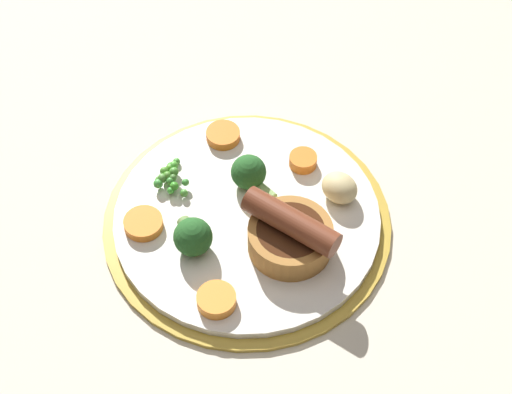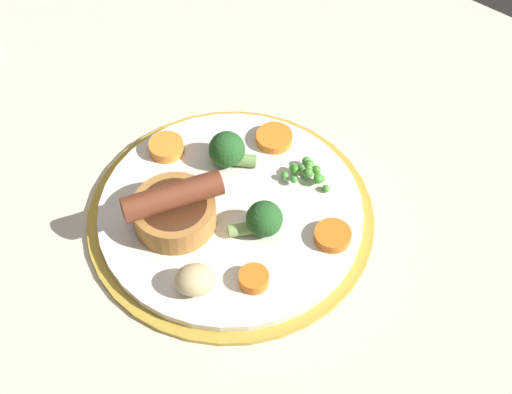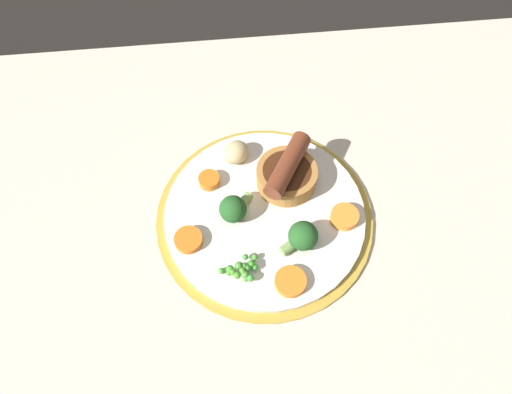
{
  "view_description": "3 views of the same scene",
  "coord_description": "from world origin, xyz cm",
  "px_view_note": "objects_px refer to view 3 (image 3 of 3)",
  "views": [
    {
      "loc": [
        -44.54,
        -8.69,
        72.35
      ],
      "look_at": [
        6.53,
        -5.63,
        5.87
      ],
      "focal_mm": 60.0,
      "sensor_mm": 36.0,
      "label": 1
    },
    {
      "loc": [
        37.94,
        -44.02,
        71.96
      ],
      "look_at": [
        7.15,
        -3.06,
        6.15
      ],
      "focal_mm": 60.0,
      "sensor_mm": 36.0,
      "label": 2
    },
    {
      "loc": [
        9.48,
        23.43,
        56.89
      ],
      "look_at": [
        6.25,
        -6.5,
        5.62
      ],
      "focal_mm": 32.0,
      "sensor_mm": 36.0,
      "label": 3
    }
  ],
  "objects_px": {
    "pea_pile": "(241,269)",
    "carrot_slice_2": "(209,180)",
    "broccoli_floret_near": "(234,208)",
    "potato_chunk_0": "(236,152)",
    "carrot_slice_1": "(344,217)",
    "carrot_slice_4": "(290,282)",
    "carrot_slice_0": "(189,240)",
    "sausage_pudding": "(287,173)",
    "dinner_plate": "(264,215)",
    "broccoli_floret_far": "(302,235)"
  },
  "relations": [
    {
      "from": "potato_chunk_0",
      "to": "carrot_slice_2",
      "type": "bearing_deg",
      "value": 43.16
    },
    {
      "from": "sausage_pudding",
      "to": "carrot_slice_1",
      "type": "bearing_deg",
      "value": 77.66
    },
    {
      "from": "carrot_slice_4",
      "to": "pea_pile",
      "type": "bearing_deg",
      "value": -19.17
    },
    {
      "from": "carrot_slice_0",
      "to": "dinner_plate",
      "type": "bearing_deg",
      "value": -162.31
    },
    {
      "from": "carrot_slice_4",
      "to": "carrot_slice_0",
      "type": "bearing_deg",
      "value": -29.65
    },
    {
      "from": "dinner_plate",
      "to": "broccoli_floret_far",
      "type": "distance_m",
      "value": 0.07
    },
    {
      "from": "broccoli_floret_far",
      "to": "carrot_slice_0",
      "type": "bearing_deg",
      "value": 143.97
    },
    {
      "from": "dinner_plate",
      "to": "carrot_slice_4",
      "type": "height_order",
      "value": "carrot_slice_4"
    },
    {
      "from": "potato_chunk_0",
      "to": "carrot_slice_4",
      "type": "height_order",
      "value": "potato_chunk_0"
    },
    {
      "from": "dinner_plate",
      "to": "pea_pile",
      "type": "relative_size",
      "value": 5.72
    },
    {
      "from": "carrot_slice_1",
      "to": "carrot_slice_4",
      "type": "relative_size",
      "value": 0.95
    },
    {
      "from": "broccoli_floret_far",
      "to": "carrot_slice_1",
      "type": "xyz_separation_m",
      "value": [
        -0.06,
        -0.03,
        -0.01
      ]
    },
    {
      "from": "sausage_pudding",
      "to": "broccoli_floret_near",
      "type": "distance_m",
      "value": 0.09
    },
    {
      "from": "dinner_plate",
      "to": "carrot_slice_0",
      "type": "height_order",
      "value": "carrot_slice_0"
    },
    {
      "from": "pea_pile",
      "to": "carrot_slice_0",
      "type": "height_order",
      "value": "pea_pile"
    },
    {
      "from": "carrot_slice_2",
      "to": "carrot_slice_4",
      "type": "distance_m",
      "value": 0.18
    },
    {
      "from": "dinner_plate",
      "to": "broccoli_floret_far",
      "type": "relative_size",
      "value": 5.78
    },
    {
      "from": "dinner_plate",
      "to": "carrot_slice_0",
      "type": "bearing_deg",
      "value": 17.69
    },
    {
      "from": "carrot_slice_2",
      "to": "dinner_plate",
      "type": "bearing_deg",
      "value": 142.31
    },
    {
      "from": "carrot_slice_1",
      "to": "potato_chunk_0",
      "type": "bearing_deg",
      "value": -40.39
    },
    {
      "from": "carrot_slice_1",
      "to": "carrot_slice_2",
      "type": "distance_m",
      "value": 0.19
    },
    {
      "from": "carrot_slice_2",
      "to": "sausage_pudding",
      "type": "bearing_deg",
      "value": 174.59
    },
    {
      "from": "broccoli_floret_near",
      "to": "carrot_slice_2",
      "type": "xyz_separation_m",
      "value": [
        0.03,
        -0.05,
        -0.01
      ]
    },
    {
      "from": "broccoli_floret_near",
      "to": "carrot_slice_0",
      "type": "height_order",
      "value": "broccoli_floret_near"
    },
    {
      "from": "sausage_pudding",
      "to": "dinner_plate",
      "type": "bearing_deg",
      "value": -6.64
    },
    {
      "from": "carrot_slice_2",
      "to": "carrot_slice_4",
      "type": "relative_size",
      "value": 0.74
    },
    {
      "from": "carrot_slice_1",
      "to": "carrot_slice_4",
      "type": "height_order",
      "value": "carrot_slice_1"
    },
    {
      "from": "broccoli_floret_far",
      "to": "potato_chunk_0",
      "type": "distance_m",
      "value": 0.15
    },
    {
      "from": "carrot_slice_0",
      "to": "carrot_slice_1",
      "type": "distance_m",
      "value": 0.2
    },
    {
      "from": "potato_chunk_0",
      "to": "sausage_pudding",
      "type": "bearing_deg",
      "value": 143.97
    },
    {
      "from": "carrot_slice_0",
      "to": "carrot_slice_2",
      "type": "bearing_deg",
      "value": -109.89
    },
    {
      "from": "potato_chunk_0",
      "to": "carrot_slice_2",
      "type": "xyz_separation_m",
      "value": [
        0.04,
        0.04,
        -0.01
      ]
    },
    {
      "from": "broccoli_floret_near",
      "to": "potato_chunk_0",
      "type": "distance_m",
      "value": 0.09
    },
    {
      "from": "pea_pile",
      "to": "carrot_slice_2",
      "type": "bearing_deg",
      "value": -76.67
    },
    {
      "from": "carrot_slice_2",
      "to": "carrot_slice_4",
      "type": "xyz_separation_m",
      "value": [
        -0.09,
        0.15,
        -0.0
      ]
    },
    {
      "from": "dinner_plate",
      "to": "broccoli_floret_near",
      "type": "distance_m",
      "value": 0.05
    },
    {
      "from": "carrot_slice_0",
      "to": "carrot_slice_4",
      "type": "bearing_deg",
      "value": 150.35
    },
    {
      "from": "pea_pile",
      "to": "carrot_slice_4",
      "type": "xyz_separation_m",
      "value": [
        -0.06,
        0.02,
        -0.0
      ]
    },
    {
      "from": "pea_pile",
      "to": "broccoli_floret_near",
      "type": "bearing_deg",
      "value": -88.42
    },
    {
      "from": "potato_chunk_0",
      "to": "carrot_slice_0",
      "type": "xyz_separation_m",
      "value": [
        0.07,
        0.12,
        -0.01
      ]
    },
    {
      "from": "broccoli_floret_far",
      "to": "dinner_plate",
      "type": "bearing_deg",
      "value": 101.15
    },
    {
      "from": "pea_pile",
      "to": "carrot_slice_2",
      "type": "relative_size",
      "value": 1.75
    },
    {
      "from": "carrot_slice_4",
      "to": "sausage_pudding",
      "type": "bearing_deg",
      "value": -96.03
    },
    {
      "from": "sausage_pudding",
      "to": "carrot_slice_1",
      "type": "distance_m",
      "value": 0.09
    },
    {
      "from": "dinner_plate",
      "to": "carrot_slice_1",
      "type": "xyz_separation_m",
      "value": [
        -0.1,
        0.02,
        0.01
      ]
    },
    {
      "from": "carrot_slice_1",
      "to": "carrot_slice_4",
      "type": "bearing_deg",
      "value": 43.88
    },
    {
      "from": "pea_pile",
      "to": "potato_chunk_0",
      "type": "xyz_separation_m",
      "value": [
        -0.01,
        -0.17,
        0.0
      ]
    },
    {
      "from": "potato_chunk_0",
      "to": "carrot_slice_2",
      "type": "distance_m",
      "value": 0.05
    },
    {
      "from": "sausage_pudding",
      "to": "carrot_slice_4",
      "type": "bearing_deg",
      "value": 25.75
    },
    {
      "from": "pea_pile",
      "to": "broccoli_floret_near",
      "type": "height_order",
      "value": "broccoli_floret_near"
    }
  ]
}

